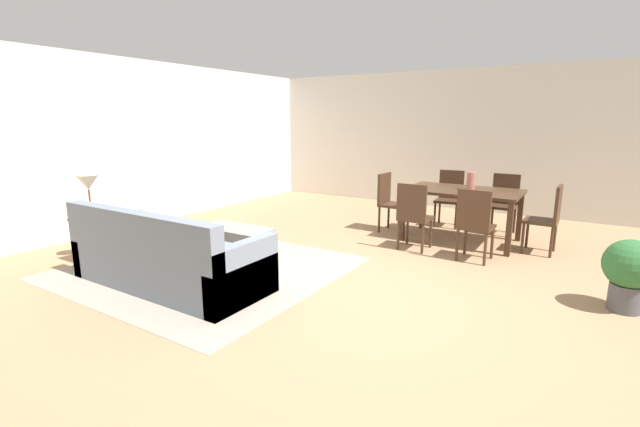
{
  "coord_description": "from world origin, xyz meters",
  "views": [
    {
      "loc": [
        1.94,
        -3.74,
        1.74
      ],
      "look_at": [
        -0.97,
        0.83,
        0.57
      ],
      "focal_mm": 24.46,
      "sensor_mm": 36.0,
      "label": 1
    }
  ],
  "objects_px": {
    "dining_chair_near_right": "(475,221)",
    "dining_chair_far_right": "(504,200)",
    "couch": "(167,259)",
    "table_lamp": "(88,184)",
    "vase_centerpiece": "(471,181)",
    "dining_chair_far_left": "(450,195)",
    "dining_chair_head_east": "(548,215)",
    "side_table": "(93,227)",
    "dining_chair_head_west": "(389,199)",
    "ottoman_table": "(236,239)",
    "dining_table": "(462,196)",
    "dining_chair_near_left": "(414,213)",
    "potted_plant": "(629,270)"
  },
  "relations": [
    {
      "from": "table_lamp",
      "to": "dining_table",
      "type": "bearing_deg",
      "value": 43.9
    },
    {
      "from": "dining_chair_head_east",
      "to": "table_lamp",
      "type": "bearing_deg",
      "value": -144.17
    },
    {
      "from": "dining_chair_near_left",
      "to": "dining_chair_head_west",
      "type": "xyz_separation_m",
      "value": [
        -0.7,
        0.81,
        0.0
      ]
    },
    {
      "from": "ottoman_table",
      "to": "dining_chair_near_right",
      "type": "height_order",
      "value": "dining_chair_near_right"
    },
    {
      "from": "couch",
      "to": "dining_chair_far_right",
      "type": "xyz_separation_m",
      "value": [
        2.59,
        4.3,
        0.23
      ]
    },
    {
      "from": "dining_chair_near_right",
      "to": "dining_chair_head_west",
      "type": "distance_m",
      "value": 1.75
    },
    {
      "from": "side_table",
      "to": "dining_chair_head_east",
      "type": "relative_size",
      "value": 0.62
    },
    {
      "from": "side_table",
      "to": "dining_chair_near_right",
      "type": "xyz_separation_m",
      "value": [
        3.97,
        2.54,
        0.07
      ]
    },
    {
      "from": "ottoman_table",
      "to": "dining_chair_near_right",
      "type": "xyz_separation_m",
      "value": [
        2.66,
        1.42,
        0.3
      ]
    },
    {
      "from": "dining_chair_far_left",
      "to": "dining_chair_far_right",
      "type": "distance_m",
      "value": 0.85
    },
    {
      "from": "side_table",
      "to": "dining_chair_head_west",
      "type": "bearing_deg",
      "value": 54.2
    },
    {
      "from": "dining_chair_head_east",
      "to": "ottoman_table",
      "type": "bearing_deg",
      "value": -146.06
    },
    {
      "from": "side_table",
      "to": "dining_chair_near_left",
      "type": "relative_size",
      "value": 0.62
    },
    {
      "from": "couch",
      "to": "dining_table",
      "type": "relative_size",
      "value": 1.41
    },
    {
      "from": "dining_table",
      "to": "dining_chair_far_left",
      "type": "xyz_separation_m",
      "value": [
        -0.43,
        0.87,
        -0.15
      ]
    },
    {
      "from": "dining_chair_near_right",
      "to": "vase_centerpiece",
      "type": "bearing_deg",
      "value": 107.82
    },
    {
      "from": "dining_table",
      "to": "dining_chair_far_right",
      "type": "relative_size",
      "value": 1.72
    },
    {
      "from": "side_table",
      "to": "dining_chair_head_east",
      "type": "distance_m",
      "value": 5.81
    },
    {
      "from": "dining_chair_near_right",
      "to": "vase_centerpiece",
      "type": "relative_size",
      "value": 3.63
    },
    {
      "from": "couch",
      "to": "dining_chair_far_right",
      "type": "distance_m",
      "value": 5.03
    },
    {
      "from": "dining_chair_near_right",
      "to": "dining_chair_far_right",
      "type": "relative_size",
      "value": 1.0
    },
    {
      "from": "table_lamp",
      "to": "dining_chair_near_left",
      "type": "xyz_separation_m",
      "value": [
        3.16,
        2.6,
        -0.46
      ]
    },
    {
      "from": "dining_chair_near_right",
      "to": "dining_chair_head_east",
      "type": "bearing_deg",
      "value": 49.55
    },
    {
      "from": "couch",
      "to": "table_lamp",
      "type": "xyz_separation_m",
      "value": [
        -1.41,
        0.04,
        0.69
      ]
    },
    {
      "from": "dining_chair_head_west",
      "to": "vase_centerpiece",
      "type": "relative_size",
      "value": 3.63
    },
    {
      "from": "table_lamp",
      "to": "dining_chair_near_right",
      "type": "xyz_separation_m",
      "value": [
        3.97,
        2.54,
        -0.46
      ]
    },
    {
      "from": "couch",
      "to": "dining_chair_far_left",
      "type": "xyz_separation_m",
      "value": [
        1.74,
        4.35,
        0.23
      ]
    },
    {
      "from": "ottoman_table",
      "to": "dining_chair_head_east",
      "type": "distance_m",
      "value": 4.1
    },
    {
      "from": "dining_chair_near_left",
      "to": "dining_chair_head_east",
      "type": "bearing_deg",
      "value": 27.44
    },
    {
      "from": "dining_chair_head_east",
      "to": "vase_centerpiece",
      "type": "relative_size",
      "value": 3.63
    },
    {
      "from": "dining_table",
      "to": "dining_chair_head_east",
      "type": "xyz_separation_m",
      "value": [
        1.13,
        -0.04,
        -0.15
      ]
    },
    {
      "from": "dining_chair_far_left",
      "to": "dining_chair_head_east",
      "type": "xyz_separation_m",
      "value": [
        1.56,
        -0.91,
        0.0
      ]
    },
    {
      "from": "dining_table",
      "to": "vase_centerpiece",
      "type": "height_order",
      "value": "vase_centerpiece"
    },
    {
      "from": "ottoman_table",
      "to": "table_lamp",
      "type": "xyz_separation_m",
      "value": [
        -1.31,
        -1.12,
        0.76
      ]
    },
    {
      "from": "dining_chair_far_left",
      "to": "dining_chair_head_east",
      "type": "bearing_deg",
      "value": -30.3
    },
    {
      "from": "ottoman_table",
      "to": "dining_chair_far_left",
      "type": "relative_size",
      "value": 1.06
    },
    {
      "from": "dining_table",
      "to": "vase_centerpiece",
      "type": "bearing_deg",
      "value": 25.7
    },
    {
      "from": "dining_chair_head_east",
      "to": "dining_chair_head_west",
      "type": "height_order",
      "value": "same"
    },
    {
      "from": "couch",
      "to": "dining_chair_near_left",
      "type": "height_order",
      "value": "dining_chair_near_left"
    },
    {
      "from": "table_lamp",
      "to": "dining_table",
      "type": "xyz_separation_m",
      "value": [
        3.58,
        3.44,
        -0.31
      ]
    },
    {
      "from": "dining_chair_head_east",
      "to": "vase_centerpiece",
      "type": "height_order",
      "value": "vase_centerpiece"
    },
    {
      "from": "table_lamp",
      "to": "vase_centerpiece",
      "type": "height_order",
      "value": "table_lamp"
    },
    {
      "from": "side_table",
      "to": "table_lamp",
      "type": "xyz_separation_m",
      "value": [
        -0.0,
        -0.0,
        0.53
      ]
    },
    {
      "from": "dining_chair_far_right",
      "to": "table_lamp",
      "type": "bearing_deg",
      "value": -133.17
    },
    {
      "from": "dining_table",
      "to": "potted_plant",
      "type": "bearing_deg",
      "value": -39.83
    },
    {
      "from": "dining_chair_near_right",
      "to": "vase_centerpiece",
      "type": "xyz_separation_m",
      "value": [
        -0.3,
        0.95,
        0.37
      ]
    },
    {
      "from": "side_table",
      "to": "potted_plant",
      "type": "distance_m",
      "value": 5.82
    },
    {
      "from": "dining_chair_near_left",
      "to": "dining_chair_near_right",
      "type": "distance_m",
      "value": 0.81
    },
    {
      "from": "dining_chair_near_right",
      "to": "side_table",
      "type": "bearing_deg",
      "value": -147.43
    },
    {
      "from": "couch",
      "to": "dining_table",
      "type": "xyz_separation_m",
      "value": [
        2.16,
        3.48,
        0.38
      ]
    }
  ]
}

